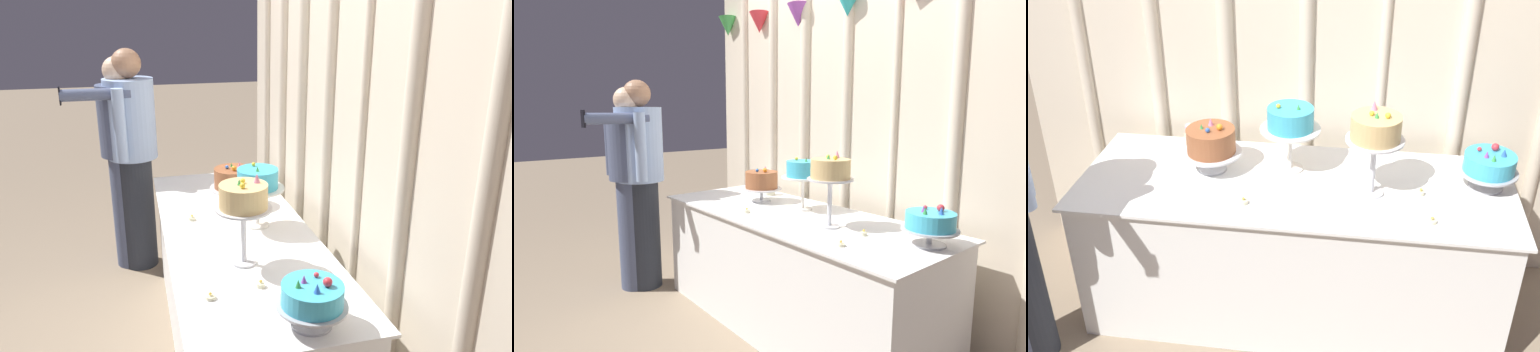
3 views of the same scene
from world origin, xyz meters
The scene contains 11 objects.
ground_plane centered at (0.00, 0.00, 0.00)m, with size 24.00×24.00×0.00m, color gray.
draped_curtain centered at (-0.01, 0.64, 1.40)m, with size 3.24×0.18×2.66m.
cake_table centered at (0.00, 0.10, 0.40)m, with size 2.14×0.81×0.79m.
cake_display_leftmost centered at (-0.43, 0.17, 0.95)m, with size 0.30×0.30×0.27m.
cake_display_midleft centered at (-0.04, 0.23, 1.06)m, with size 0.30×0.30×0.37m.
cake_display_midright centered at (0.37, 0.05, 1.12)m, with size 0.27×0.27×0.45m.
cake_display_rightmost centered at (0.92, 0.20, 0.91)m, with size 0.28×0.28×0.21m.
flower_vase centered at (-0.59, 0.37, 0.85)m, with size 0.09×0.09×0.16m.
tealight_far_left centered at (-0.21, -0.13, 0.80)m, with size 0.04×0.04×0.04m.
tealight_near_left centered at (0.61, 0.07, 0.80)m, with size 0.04×0.04×0.04m.
tealight_near_right centered at (0.65, -0.16, 0.80)m, with size 0.05×0.05×0.03m.
Camera 3 is at (0.32, -2.47, 2.33)m, focal length 42.99 mm.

